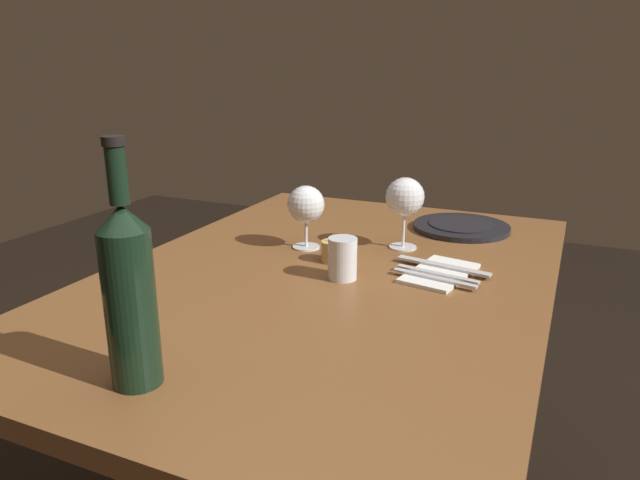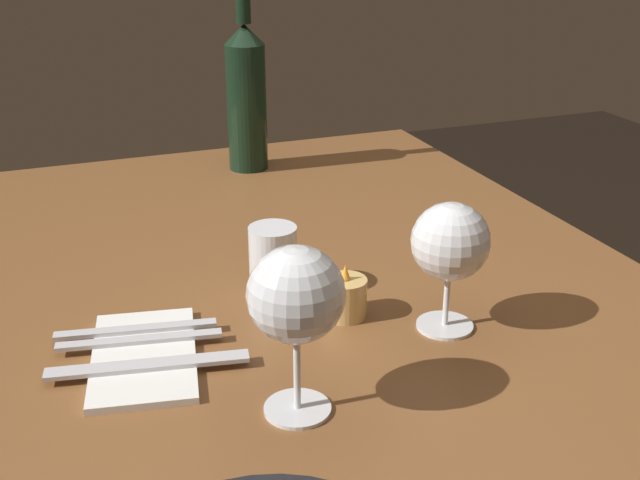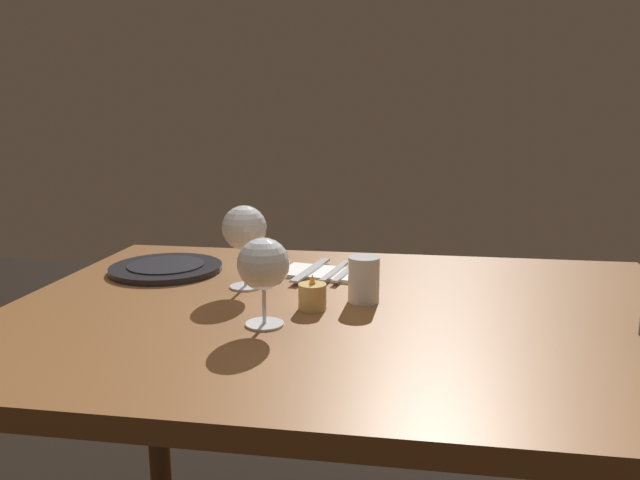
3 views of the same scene
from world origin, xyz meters
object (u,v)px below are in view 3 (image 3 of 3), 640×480
Objects in this scene: wine_glass_left at (244,229)px; dinner_plate at (166,268)px; water_tumbler at (364,282)px; fork_outer at (346,271)px; votive_candle at (312,297)px; table_knife at (311,270)px; fork_inner at (335,271)px; wine_glass_right at (263,265)px; folded_napkin at (324,273)px.

dinner_plate is (0.22, -0.10, -0.12)m from wine_glass_left.
water_tumbler is 0.49× the size of fork_outer.
votive_candle is 0.24m from fork_outer.
table_knife is (0.08, 0.00, 0.00)m from fork_outer.
water_tumbler reaches higher than fork_inner.
votive_candle is at bearing 81.35° from fork_outer.
wine_glass_left is 0.96× the size of fork_inner.
folded_napkin is at bearing -98.94° from wine_glass_right.
fork_inner is (-0.17, -0.12, -0.11)m from wine_glass_left.
dinner_plate is 0.41m from fork_outer.
fork_inner is (-0.03, 0.00, 0.01)m from folded_napkin.
water_tumbler is 1.31× the size of votive_candle.
fork_inner is (0.08, -0.18, -0.03)m from water_tumbler.
dinner_plate is (0.47, -0.15, -0.03)m from water_tumbler.
fork_inner is at bearing 0.00° from fork_outer.
fork_inner is at bearing -66.52° from water_tumbler.
wine_glass_left reaches higher than fork_outer.
dinner_plate is 0.39m from fork_inner.
dinner_plate is 0.33m from table_knife.
votive_candle is at bearing -124.27° from wine_glass_right.
table_knife is (0.03, 0.00, 0.01)m from folded_napkin.
wine_glass_left is 0.26m from fork_outer.
votive_candle reaches higher than table_knife.
fork_outer is at bearing 180.00° from fork_inner.
wine_glass_right is 0.85× the size of fork_outer.
water_tumbler reaches higher than votive_candle.
table_knife is at bearing 0.00° from folded_napkin.
wine_glass_left is 2.57× the size of votive_candle.
wine_glass_left reaches higher than fork_inner.
wine_glass_left is 0.23m from wine_glass_right.
wine_glass_left reaches higher than water_tumbler.
water_tumbler reaches higher than folded_napkin.
fork_inner is 1.00× the size of fork_outer.
fork_inner is at bearing -144.26° from wine_glass_left.
table_knife is (0.13, -0.18, -0.03)m from water_tumbler.
fork_outer is at bearing 180.00° from table_knife.
wine_glass_right is 0.37m from fork_outer.
wine_glass_left is at bearing 35.74° from fork_inner.
votive_candle reaches higher than dinner_plate.
fork_outer is (-0.20, -0.12, -0.11)m from wine_glass_left.
water_tumbler is at bearing 167.25° from wine_glass_left.
votive_candle is at bearing 33.57° from water_tumbler.
water_tumbler is 0.20m from fork_inner.
fork_outer is at bearing -98.65° from votive_candle.
folded_napkin is 0.05m from fork_outer.
votive_candle is 0.37× the size of fork_outer.
votive_candle is 0.24m from fork_inner.
water_tumbler is 0.43× the size of folded_napkin.
folded_napkin is (-0.36, -0.03, -0.00)m from dinner_plate.
wine_glass_right is 1.73× the size of water_tumbler.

